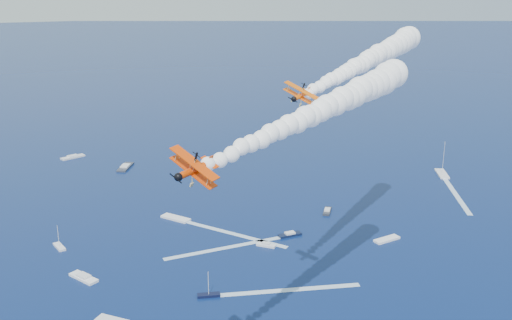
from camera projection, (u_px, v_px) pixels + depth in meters
name	position (u px, v px, depth m)	size (l,w,h in m)	color
biplane_lead	(301.00, 95.00, 118.88)	(6.91, 7.75, 4.67)	#FF6005
biplane_trail	(195.00, 169.00, 87.86)	(7.83, 8.78, 5.29)	#E13D04
smoke_trail_lead	(367.00, 61.00, 145.77)	(54.93, 46.07, 11.88)	white
smoke_trail_trail	(320.00, 110.00, 112.82)	(58.74, 40.87, 11.88)	white
spectator_boats	(165.00, 232.00, 195.25)	(235.09, 178.06, 0.70)	white
boat_wakes	(310.00, 238.00, 191.49)	(123.25, 66.81, 0.04)	white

